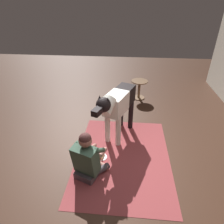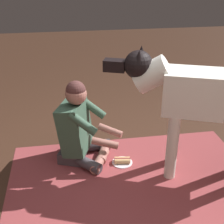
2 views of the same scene
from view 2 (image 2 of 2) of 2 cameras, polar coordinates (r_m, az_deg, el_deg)
name	(u,v)px [view 2 (image 2 of 2)]	position (r m, az deg, el deg)	size (l,w,h in m)	color
ground_plane	(134,176)	(3.07, 4.03, -11.68)	(13.88, 13.88, 0.00)	#3F261A
area_rug	(136,188)	(2.93, 4.51, -13.80)	(2.36, 1.74, 0.01)	#943B3E
person_sitting_on_floor	(80,129)	(3.14, -6.02, -3.08)	(0.70, 0.61, 0.87)	#453E45
large_dog	(200,97)	(2.82, 15.95, 2.62)	(1.54, 0.72, 1.22)	silver
hot_dog_on_plate	(122,161)	(3.22, 1.91, -9.06)	(0.21, 0.21, 0.06)	white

